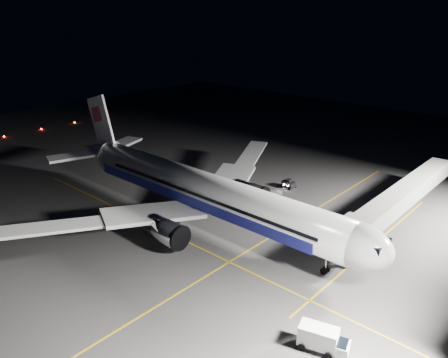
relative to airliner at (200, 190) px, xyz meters
name	(u,v)px	position (x,y,z in m)	size (l,w,h in m)	color
ground	(206,223)	(1.08, 0.00, -5.16)	(200.00, 200.00, 0.00)	#4C4C4F
guide_line_main	(258,245)	(11.08, 0.00, -5.16)	(0.25, 80.00, 0.01)	gold
guide_line_cross	(177,237)	(1.08, -6.00, -5.16)	(70.00, 0.25, 0.01)	gold
guide_line_side	(371,247)	(23.08, 10.00, -5.16)	(0.25, 40.00, 0.01)	gold
airliner	(200,190)	(0.00, 0.00, 0.00)	(61.48, 54.22, 16.64)	silver
jet_bridge	(399,199)	(23.08, 18.06, -0.58)	(3.60, 34.40, 6.30)	#B2B2B7
taxiway_lights	(4,137)	(-70.92, 0.00, -4.94)	(0.44, 60.44, 0.44)	#FF140A
service_truck	(323,339)	(27.98, -11.78, -3.86)	(5.09, 3.16, 2.44)	white
baggage_tug	(289,184)	(2.45, 20.32, -4.40)	(2.41, 2.00, 1.66)	black
safety_cone_a	(190,200)	(-6.63, 4.00, -4.88)	(0.37, 0.37, 0.56)	#E84F09
safety_cone_b	(253,224)	(7.08, 4.00, -4.87)	(0.39, 0.39, 0.59)	#E84F09
safety_cone_c	(273,200)	(4.02, 13.43, -4.88)	(0.38, 0.38, 0.57)	#E84F09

